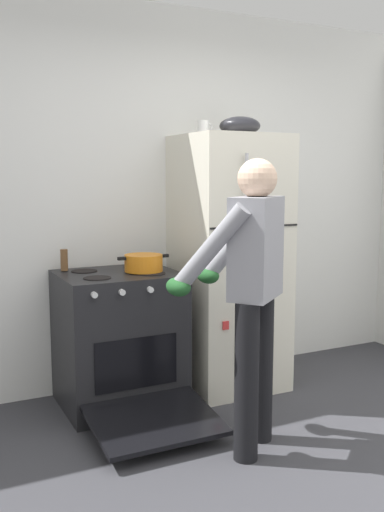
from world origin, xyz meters
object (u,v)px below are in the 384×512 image
red_pot (144,263)px  coffee_mug (204,128)px  pepper_mill (64,260)px  refrigerator (229,263)px  stove_range (120,341)px  mixing_bowl (240,126)px  person_cook (250,280)px

red_pot → coffee_mug: (0.49, 0.10, 0.89)m
coffee_mug → pepper_mill: size_ratio=0.79×
pepper_mill → refrigerator: bearing=-10.1°
coffee_mug → stove_range: bearing=-174.1°
stove_range → pepper_mill: bearing=144.0°
pepper_mill → mixing_bowl: size_ratio=0.50×
stove_range → person_cook: bearing=-64.7°
pepper_mill → mixing_bowl: 1.51m
coffee_mug → red_pot: bearing=-168.5°
red_pot → pepper_mill: size_ratio=2.47×
mixing_bowl → pepper_mill: bearing=170.6°
refrigerator → person_cook: bearing=-113.4°
stove_range → coffee_mug: 1.55m
refrigerator → stove_range: size_ratio=1.49×
stove_range → mixing_bowl: bearing=1.1°
person_cook → mixing_bowl: mixing_bowl is taller
refrigerator → stove_range: refrigerator is taller
stove_range → pepper_mill: 0.64m
person_cook → pepper_mill: person_cook is taller
person_cook → stove_range: bearing=115.3°
stove_range → red_pot: red_pot is taller
refrigerator → red_pot: refrigerator is taller
refrigerator → person_cook: size_ratio=1.12×
stove_range → mixing_bowl: size_ratio=4.22×
stove_range → pepper_mill: size_ratio=8.52×
refrigerator → coffee_mug: 0.96m
stove_range → red_pot: bearing=-11.4°
person_cook → refrigerator: bearing=66.6°
refrigerator → mixing_bowl: (0.08, 0.00, 0.96)m
stove_range → coffee_mug: coffee_mug is taller
refrigerator → coffee_mug: size_ratio=15.97×
person_cook → coffee_mug: size_ratio=14.28×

